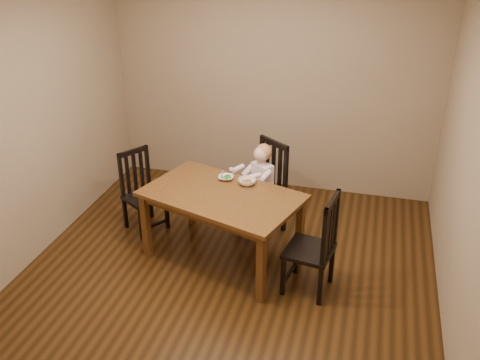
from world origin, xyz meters
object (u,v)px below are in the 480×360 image
(toddler, at_px, (261,179))
(chair_left, at_px, (142,192))
(bowl_veg, at_px, (247,182))
(chair_right, at_px, (315,246))
(bowl_peas, at_px, (226,178))
(chair_child, at_px, (264,189))
(dining_table, at_px, (222,202))

(toddler, bearing_deg, chair_left, 48.03)
(chair_left, relative_size, bowl_veg, 5.00)
(chair_right, bearing_deg, bowl_peas, 69.52)
(chair_left, relative_size, chair_right, 0.91)
(chair_child, bearing_deg, dining_table, 104.08)
(toddler, xyz_separation_m, bowl_peas, (-0.29, -0.34, 0.14))
(chair_child, distance_m, chair_right, 1.19)
(chair_right, bearing_deg, dining_table, 83.61)
(chair_child, bearing_deg, chair_right, 161.36)
(chair_child, xyz_separation_m, bowl_veg, (-0.09, -0.43, 0.29))
(toddler, height_order, bowl_peas, toddler)
(bowl_veg, bearing_deg, chair_left, 174.77)
(chair_child, height_order, toddler, chair_child)
(bowl_peas, distance_m, bowl_veg, 0.24)
(dining_table, height_order, bowl_veg, bowl_veg)
(toddler, distance_m, bowl_veg, 0.42)
(dining_table, relative_size, chair_left, 1.87)
(dining_table, relative_size, chair_right, 1.70)
(dining_table, relative_size, bowl_veg, 9.33)
(chair_child, xyz_separation_m, toddler, (-0.03, -0.04, 0.14))
(dining_table, bearing_deg, chair_left, 160.30)
(toddler, relative_size, bowl_veg, 2.92)
(chair_child, xyz_separation_m, chair_left, (-1.31, -0.32, -0.06))
(dining_table, xyz_separation_m, chair_left, (-1.04, 0.37, -0.23))
(chair_right, distance_m, bowl_veg, 0.99)
(toddler, distance_m, bowl_peas, 0.47)
(chair_left, height_order, toddler, chair_left)
(chair_right, xyz_separation_m, bowl_veg, (-0.78, 0.54, 0.30))
(dining_table, bearing_deg, bowl_peas, 98.58)
(chair_child, height_order, bowl_veg, chair_child)
(chair_left, relative_size, bowl_peas, 5.88)
(bowl_veg, bearing_deg, dining_table, -126.10)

